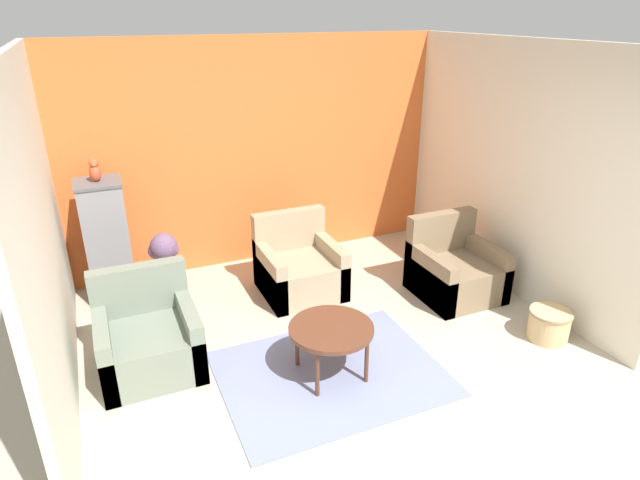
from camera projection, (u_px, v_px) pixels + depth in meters
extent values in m
plane|color=#B2A893|center=(419.00, 448.00, 3.82)|extent=(20.00, 20.00, 0.00)
cube|color=orange|center=(259.00, 154.00, 6.28)|extent=(4.55, 0.06, 2.63)
cube|color=beige|center=(42.00, 240.00, 3.95)|extent=(0.06, 3.53, 2.63)
cube|color=beige|center=(516.00, 171.00, 5.60)|extent=(0.06, 3.53, 2.63)
cube|color=slate|center=(331.00, 373.00, 4.59)|extent=(1.86, 1.44, 0.01)
cylinder|color=#512D1E|center=(331.00, 329.00, 4.41)|extent=(0.71, 0.71, 0.04)
cylinder|color=#512D1E|center=(317.00, 374.00, 4.24)|extent=(0.04, 0.04, 0.43)
cylinder|color=#512D1E|center=(366.00, 361.00, 4.41)|extent=(0.04, 0.04, 0.43)
cylinder|color=#512D1E|center=(297.00, 345.00, 4.61)|extent=(0.04, 0.04, 0.43)
cylinder|color=#512D1E|center=(343.00, 333.00, 4.78)|extent=(0.04, 0.04, 0.43)
cube|color=slate|center=(150.00, 349.00, 4.58)|extent=(0.82, 0.82, 0.40)
cube|color=slate|center=(139.00, 288.00, 4.70)|extent=(0.82, 0.14, 0.44)
cube|color=slate|center=(105.00, 351.00, 4.42)|extent=(0.12, 0.82, 0.56)
cube|color=slate|center=(190.00, 332.00, 4.68)|extent=(0.12, 0.82, 0.56)
cube|color=#7A664C|center=(456.00, 278.00, 5.78)|extent=(0.82, 0.82, 0.40)
cube|color=#7A664C|center=(441.00, 231.00, 5.90)|extent=(0.82, 0.14, 0.44)
cube|color=#7A664C|center=(429.00, 278.00, 5.62)|extent=(0.12, 0.82, 0.56)
cube|color=#7A664C|center=(483.00, 266.00, 5.88)|extent=(0.12, 0.82, 0.56)
cube|color=#9E896B|center=(300.00, 276.00, 5.83)|extent=(0.82, 0.82, 0.40)
cube|color=#9E896B|center=(289.00, 229.00, 5.95)|extent=(0.82, 0.14, 0.44)
cube|color=#9E896B|center=(270.00, 276.00, 5.67)|extent=(0.12, 0.82, 0.56)
cube|color=#9E896B|center=(330.00, 264.00, 5.93)|extent=(0.12, 0.82, 0.56)
cube|color=#555559|center=(117.00, 295.00, 5.75)|extent=(0.48, 0.48, 0.09)
cube|color=gray|center=(107.00, 240.00, 5.50)|extent=(0.42, 0.42, 1.21)
cube|color=#555559|center=(97.00, 183.00, 5.25)|extent=(0.45, 0.45, 0.03)
ellipsoid|color=#D14C2D|center=(95.00, 172.00, 5.21)|extent=(0.11, 0.14, 0.18)
sphere|color=#D14C2D|center=(94.00, 163.00, 5.15)|extent=(0.09, 0.09, 0.09)
cone|color=gold|center=(94.00, 165.00, 5.12)|extent=(0.04, 0.04, 0.04)
cone|color=#D14C2D|center=(95.00, 173.00, 5.27)|extent=(0.06, 0.11, 0.15)
cylinder|color=#66605B|center=(169.00, 284.00, 5.82)|extent=(0.23, 0.23, 0.24)
cylinder|color=brown|center=(166.00, 265.00, 5.73)|extent=(0.03, 0.03, 0.23)
sphere|color=#664C6B|center=(164.00, 246.00, 5.64)|extent=(0.29, 0.29, 0.29)
sphere|color=#664C6B|center=(156.00, 251.00, 5.66)|extent=(0.17, 0.17, 0.17)
sphere|color=#664C6B|center=(171.00, 249.00, 5.67)|extent=(0.16, 0.16, 0.16)
cylinder|color=tan|center=(549.00, 325.00, 5.03)|extent=(0.37, 0.37, 0.30)
cylinder|color=#957E57|center=(551.00, 312.00, 4.98)|extent=(0.39, 0.39, 0.02)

